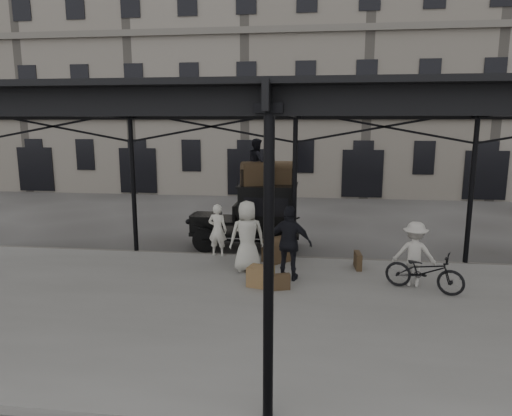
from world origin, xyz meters
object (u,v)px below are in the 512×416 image
(steamer_trunk_roof_near, at_px, (255,175))
(steamer_trunk_platform, at_px, (278,251))
(bicycle, at_px, (424,271))
(porter_left, at_px, (218,230))
(porter_official, at_px, (290,243))
(taxi, at_px, (258,213))

(steamer_trunk_roof_near, height_order, steamer_trunk_platform, steamer_trunk_roof_near)
(steamer_trunk_platform, bearing_deg, bicycle, -72.51)
(porter_left, distance_m, steamer_trunk_roof_near, 2.22)
(porter_official, bearing_deg, steamer_trunk_platform, -64.99)
(steamer_trunk_platform, bearing_deg, porter_official, -119.97)
(taxi, relative_size, bicycle, 1.97)
(taxi, distance_m, steamer_trunk_roof_near, 1.32)
(steamer_trunk_roof_near, relative_size, steamer_trunk_platform, 1.02)
(porter_left, distance_m, porter_official, 2.99)
(taxi, height_order, porter_official, taxi)
(porter_official, distance_m, bicycle, 3.33)
(porter_left, bearing_deg, steamer_trunk_platform, 178.16)
(porter_official, distance_m, steamer_trunk_roof_near, 3.67)
(steamer_trunk_platform, bearing_deg, taxi, 68.74)
(taxi, xyz_separation_m, bicycle, (4.50, -3.77, -0.57))
(porter_official, bearing_deg, bicycle, -176.39)
(porter_left, height_order, bicycle, porter_left)
(porter_official, height_order, bicycle, porter_official)
(porter_official, bearing_deg, porter_left, -29.68)
(porter_left, bearing_deg, taxi, -117.09)
(porter_official, bearing_deg, steamer_trunk_roof_near, -57.48)
(taxi, bearing_deg, steamer_trunk_platform, -66.38)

